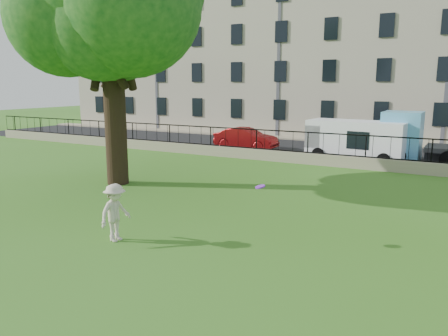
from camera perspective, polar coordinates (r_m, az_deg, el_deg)
The scene contains 11 objects.
ground at distance 13.27m, azimuth -5.67°, elevation -7.69°, with size 120.00×120.00×0.00m, color #3C751B.
retaining_wall at distance 23.79m, azimuth 10.82°, elevation 1.24°, with size 50.00×0.40×0.60m, color gray.
iron_railing at distance 23.67m, azimuth 10.89°, elevation 3.27°, with size 50.00×0.05×1.13m.
street at distance 28.30m, azimuth 13.75°, elevation 2.04°, with size 60.00×9.00×0.01m, color black.
sidewalk at distance 33.30m, azimuth 16.11°, elevation 3.31°, with size 60.00×1.40×0.12m, color gray.
building_row at distance 38.68m, azimuth 18.59°, elevation 14.37°, with size 56.40×10.40×13.80m.
man at distance 12.23m, azimuth -14.01°, elevation -5.68°, with size 1.03×0.59×1.59m, color beige.
frisbee at distance 11.64m, azimuth 4.74°, elevation -2.44°, with size 0.27×0.27×0.03m, color #9129E8.
red_sedan at distance 28.83m, azimuth 2.87°, elevation 3.88°, with size 1.47×4.21×1.39m, color #A21316.
white_van at distance 25.47m, azimuth 16.85°, elevation 3.43°, with size 5.27×2.06×2.21m, color white.
blue_truck at distance 25.92m, azimuth 27.13°, elevation 3.39°, with size 6.52×2.31×2.73m, color #62B7E6.
Camera 1 is at (7.15, -10.35, 4.22)m, focal length 35.00 mm.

